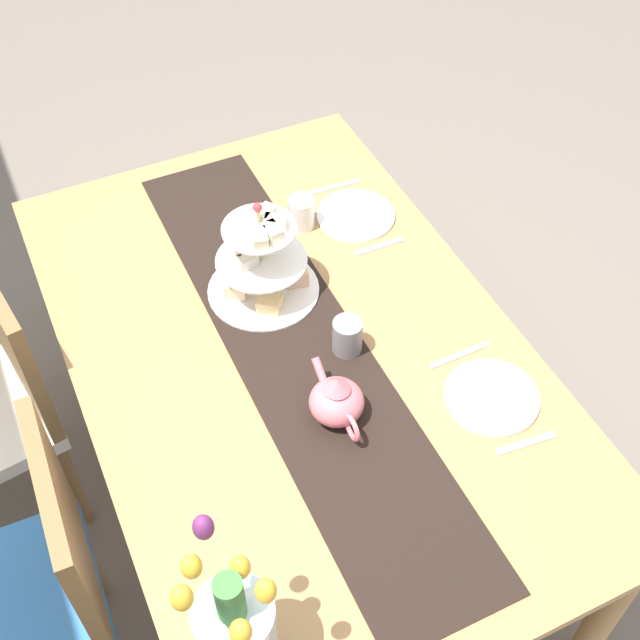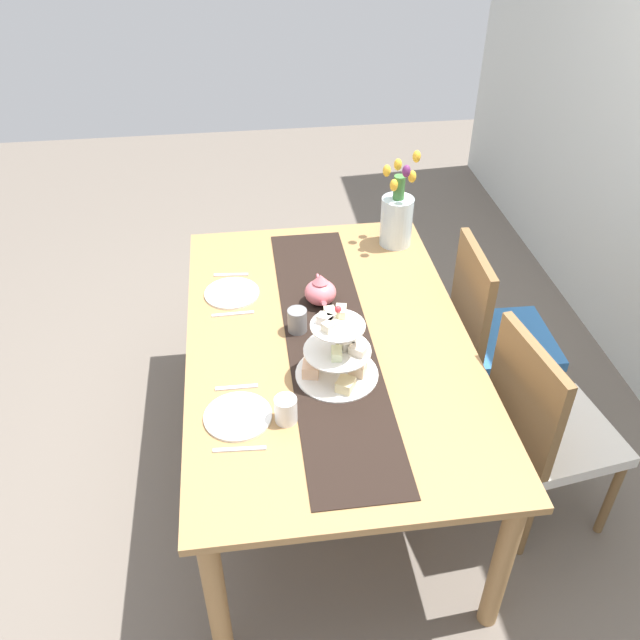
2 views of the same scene
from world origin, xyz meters
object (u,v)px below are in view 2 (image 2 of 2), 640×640
object	(u,v)px
tiered_cake_stand	(337,355)
knife_left	(233,314)
chair_right	(544,425)
teapot	(320,291)
dining_table	(328,355)
fork_left	(231,275)
fork_right	(237,387)
mug_grey	(297,320)
mug_white_text	(286,410)
dinner_plate_right	(238,416)
tulip_vase	(397,216)
knife_right	(240,449)
chair_left	(492,329)
dinner_plate_left	(232,293)

from	to	relation	value
tiered_cake_stand	knife_left	world-z (taller)	tiered_cake_stand
chair_right	teapot	world-z (taller)	chair_right
dining_table	knife_left	size ratio (longest dim) A/B	10.26
knife_left	fork_left	bearing A→B (deg)	180.00
teapot	knife_left	bearing A→B (deg)	-84.90
dining_table	fork_left	size ratio (longest dim) A/B	11.63
teapot	fork_right	xyz separation A→B (m)	(0.47, -0.36, -0.06)
mug_grey	mug_white_text	bearing A→B (deg)	-10.51
dining_table	fork_left	bearing A→B (deg)	-143.67
dinner_plate_right	mug_white_text	xyz separation A→B (m)	(0.03, 0.16, 0.04)
chair_right	tiered_cake_stand	size ratio (longest dim) A/B	2.99
teapot	dinner_plate_right	xyz separation A→B (m)	(0.61, -0.36, -0.05)
dining_table	tulip_vase	world-z (taller)	tulip_vase
knife_right	mug_grey	size ratio (longest dim) A/B	1.79
knife_left	mug_grey	xyz separation A→B (m)	(0.14, 0.25, 0.05)
dining_table	chair_left	xyz separation A→B (m)	(-0.23, 0.77, -0.13)
dining_table	dinner_plate_left	bearing A→B (deg)	-133.78
tulip_vase	dinner_plate_right	size ratio (longest dim) A/B	1.94
knife_left	knife_right	size ratio (longest dim) A/B	1.00
chair_right	dinner_plate_left	size ratio (longest dim) A/B	3.96
dining_table	dinner_plate_right	world-z (taller)	dinner_plate_right
dinner_plate_right	mug_grey	size ratio (longest dim) A/B	2.42
fork_left	mug_grey	world-z (taller)	mug_grey
mug_grey	tiered_cake_stand	bearing A→B (deg)	22.08
mug_white_text	chair_right	bearing A→B (deg)	93.28
dining_table	tulip_vase	bearing A→B (deg)	148.24
chair_left	knife_right	distance (m)	1.38
teapot	dinner_plate_right	distance (m)	0.71
fork_right	mug_white_text	world-z (taller)	mug_white_text
chair_left	teapot	world-z (taller)	chair_left
chair_left	fork_right	size ratio (longest dim) A/B	6.07
tulip_vase	fork_right	distance (m)	1.20
fork_right	mug_white_text	distance (m)	0.24
chair_left	mug_white_text	bearing A→B (deg)	-56.41
mug_white_text	fork_right	bearing A→B (deg)	-138.09
teapot	knife_left	xyz separation A→B (m)	(0.03, -0.36, -0.06)
chair_right	tulip_vase	size ratio (longest dim) A/B	2.04
fork_right	mug_grey	world-z (taller)	mug_grey
knife_left	dinner_plate_right	xyz separation A→B (m)	(0.58, 0.00, 0.00)
dinner_plate_left	knife_right	world-z (taller)	dinner_plate_left
fork_left	knife_right	world-z (taller)	same
fork_right	mug_grey	size ratio (longest dim) A/B	1.58
tiered_cake_stand	fork_right	size ratio (longest dim) A/B	2.03
teapot	mug_grey	xyz separation A→B (m)	(0.17, -0.11, -0.01)
chair_left	tiered_cake_stand	xyz separation A→B (m)	(0.45, -0.77, 0.31)
tiered_cake_stand	knife_right	xyz separation A→B (m)	(0.31, -0.36, -0.09)
dinner_plate_left	tiered_cake_stand	bearing A→B (deg)	32.65
chair_right	mug_grey	world-z (taller)	chair_right
fork_left	dining_table	bearing A→B (deg)	36.33
dining_table	tiered_cake_stand	world-z (taller)	tiered_cake_stand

